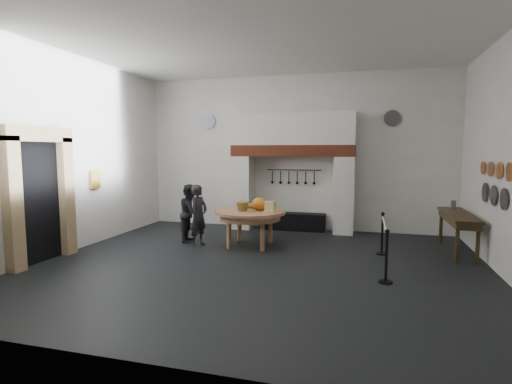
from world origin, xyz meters
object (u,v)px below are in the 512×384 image
(visitor_near, at_px, (199,215))
(barrier_post_far, at_px, (382,235))
(barrier_post_near, at_px, (386,258))
(iron_range, at_px, (292,221))
(visitor_far, at_px, (191,213))
(side_table, at_px, (459,215))
(work_table, at_px, (250,212))

(visitor_near, bearing_deg, barrier_post_far, -72.48)
(visitor_near, relative_size, barrier_post_near, 1.66)
(iron_range, xyz_separation_m, barrier_post_near, (2.43, -4.21, 0.20))
(visitor_far, height_order, barrier_post_far, visitor_far)
(side_table, relative_size, barrier_post_near, 2.44)
(work_table, height_order, barrier_post_near, barrier_post_near)
(visitor_far, relative_size, barrier_post_near, 1.63)
(work_table, xyz_separation_m, side_table, (4.73, 0.67, 0.03))
(iron_range, height_order, visitor_far, visitor_far)
(iron_range, height_order, barrier_post_near, barrier_post_near)
(barrier_post_far, bearing_deg, visitor_near, -175.50)
(work_table, relative_size, barrier_post_near, 1.90)
(work_table, relative_size, barrier_post_far, 1.90)
(side_table, bearing_deg, iron_range, 159.29)
(work_table, bearing_deg, iron_range, 74.13)
(visitor_near, relative_size, visitor_far, 1.02)
(work_table, relative_size, side_table, 0.78)
(visitor_near, xyz_separation_m, barrier_post_near, (4.28, -1.66, -0.30))
(visitor_near, distance_m, barrier_post_near, 4.60)
(barrier_post_near, bearing_deg, visitor_far, 156.19)
(barrier_post_far, bearing_deg, visitor_far, 179.22)
(iron_range, xyz_separation_m, side_table, (4.10, -1.55, 0.62))
(visitor_far, xyz_separation_m, barrier_post_far, (4.68, -0.06, -0.29))
(barrier_post_near, bearing_deg, iron_range, 120.07)
(barrier_post_far, bearing_deg, iron_range, 137.82)
(iron_range, bearing_deg, barrier_post_far, -42.18)
(iron_range, xyz_separation_m, barrier_post_far, (2.43, -2.21, 0.20))
(barrier_post_far, bearing_deg, barrier_post_near, -90.00)
(iron_range, distance_m, visitor_near, 3.18)
(iron_range, height_order, side_table, side_table)
(side_table, relative_size, barrier_post_far, 2.44)
(visitor_near, distance_m, side_table, 6.03)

